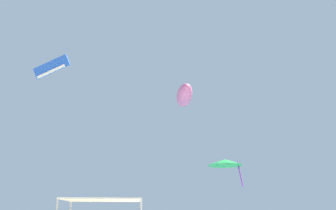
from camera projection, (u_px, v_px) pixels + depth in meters
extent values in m
cube|color=white|center=(103.00, 200.00, 13.87)|extent=(3.32, 2.67, 0.06)
cube|color=blue|center=(52.00, 67.00, 31.38)|extent=(3.71, 1.46, 2.29)
cube|color=white|center=(51.00, 71.00, 31.22)|extent=(2.80, 0.98, 1.27)
ellipsoid|color=pink|center=(184.00, 96.00, 44.40)|extent=(2.49, 7.33, 2.13)
cone|color=black|center=(184.00, 88.00, 44.77)|extent=(1.11, 1.11, 0.77)
cone|color=green|center=(225.00, 162.00, 37.97)|extent=(4.12, 4.12, 0.76)
cylinder|color=purple|center=(240.00, 174.00, 37.71)|extent=(0.16, 1.40, 3.00)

